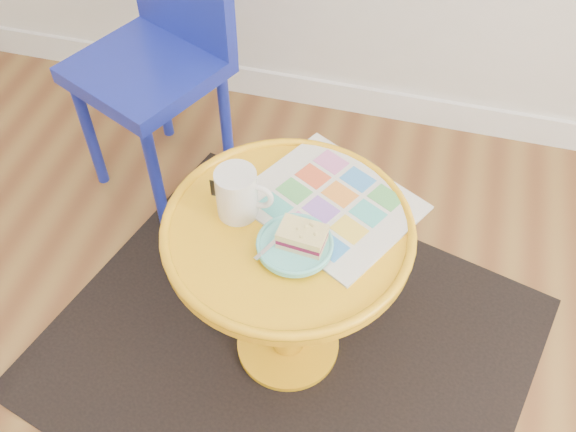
% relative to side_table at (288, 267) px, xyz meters
% --- Properties ---
extents(room_walls, '(4.00, 4.00, 4.00)m').
position_rel_side_table_xyz_m(room_walls, '(-0.86, 0.08, -0.33)').
color(room_walls, silver).
rests_on(room_walls, ground).
extents(rug, '(1.54, 1.40, 0.01)m').
position_rel_side_table_xyz_m(rug, '(0.00, 0.00, -0.39)').
color(rug, black).
rests_on(rug, ground).
extents(side_table, '(0.58, 0.58, 0.55)m').
position_rel_side_table_xyz_m(side_table, '(0.00, 0.00, 0.00)').
color(side_table, '#E8A113').
rests_on(side_table, ground).
extents(chair, '(0.53, 0.53, 0.91)m').
position_rel_side_table_xyz_m(chair, '(-0.57, 0.62, 0.13)').
color(chair, '#17249B').
rests_on(chair, ground).
extents(newspaper, '(0.47, 0.45, 0.01)m').
position_rel_side_table_xyz_m(newspaper, '(0.08, 0.09, 0.16)').
color(newspaper, silver).
rests_on(newspaper, side_table).
extents(mug, '(0.14, 0.09, 0.12)m').
position_rel_side_table_xyz_m(mug, '(-0.12, 0.02, 0.22)').
color(mug, silver).
rests_on(mug, side_table).
extents(plate, '(0.17, 0.17, 0.02)m').
position_rel_side_table_xyz_m(plate, '(0.03, -0.06, 0.17)').
color(plate, '#61CEC7').
rests_on(plate, newspaper).
extents(cake_slice, '(0.11, 0.08, 0.04)m').
position_rel_side_table_xyz_m(cake_slice, '(0.05, -0.05, 0.20)').
color(cake_slice, '#D3BC8C').
rests_on(cake_slice, plate).
extents(fork, '(0.08, 0.14, 0.00)m').
position_rel_side_table_xyz_m(fork, '(-0.01, -0.06, 0.18)').
color(fork, silver).
rests_on(fork, plate).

